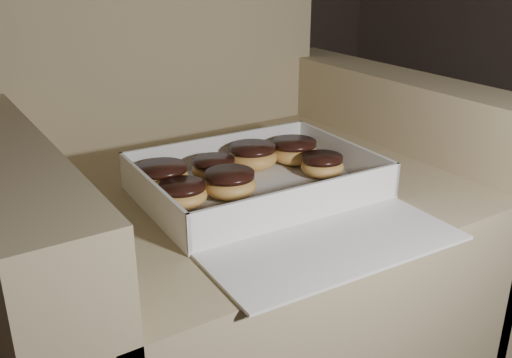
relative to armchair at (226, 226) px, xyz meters
The scene contains 15 objects.
floor 0.54m from the armchair, ahead, with size 4.50×4.50×0.00m, color black.
armchair is the anchor object (origin of this frame).
bakery_box 0.24m from the armchair, 95.41° to the right, with size 0.42×0.49×0.07m.
donut_a 0.24m from the armchair, 158.92° to the right, with size 0.10×0.10×0.05m.
donut_b 0.24m from the armchair, 116.54° to the right, with size 0.09×0.09×0.05m.
donut_c 0.22m from the armchair, 32.87° to the right, with size 0.09×0.09×0.05m.
donut_d 0.19m from the armchair, 131.77° to the right, with size 0.08×0.08×0.04m.
donut_e 0.18m from the armchair, 62.04° to the right, with size 0.10×0.10×0.05m.
donut_f 0.26m from the armchair, 53.65° to the right, with size 0.08×0.08×0.04m.
donut_g 0.27m from the armchair, 138.49° to the right, with size 0.08×0.08×0.04m.
crumb_a 0.32m from the armchair, 108.70° to the right, with size 0.01×0.01×0.00m, color black.
crumb_b 0.28m from the armchair, 62.84° to the right, with size 0.01×0.01×0.00m, color black.
crumb_c 0.30m from the armchair, 52.61° to the right, with size 0.01×0.01×0.00m, color black.
crumb_d 0.25m from the armchair, 94.21° to the right, with size 0.01×0.01×0.00m, color black.
crumb_e 0.30m from the armchair, 82.46° to the right, with size 0.01×0.01×0.00m, color black.
Camera 1 is at (-0.97, -0.96, 0.87)m, focal length 40.00 mm.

